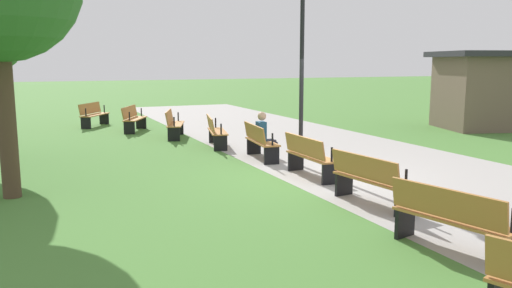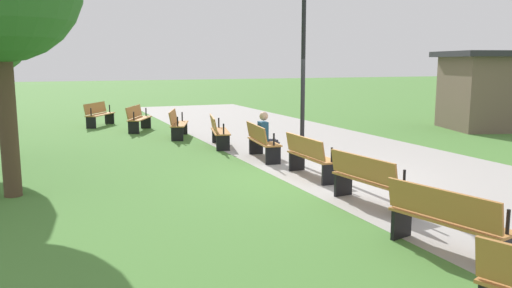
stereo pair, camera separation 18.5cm
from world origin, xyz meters
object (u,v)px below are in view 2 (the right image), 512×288
bench_7 (446,220)px  bench_0 (99,114)px  bench_1 (138,118)px  lamp_post (304,37)px  person_seated (267,134)px  bench_5 (310,156)px  bench_4 (262,141)px  kiosk (486,90)px  bench_2 (177,123)px  bench_3 (218,131)px  bench_6 (368,179)px

bench_7 → bench_0: bearing=176.6°
bench_0 → bench_1: size_ratio=0.97×
lamp_post → person_seated: bearing=-161.4°
bench_5 → person_seated: 2.33m
bench_4 → kiosk: 10.15m
bench_2 → bench_5: bearing=29.7°
bench_0 → bench_3: size_ratio=0.96×
bench_6 → kiosk: size_ratio=0.43×
bench_1 → lamp_post: 8.56m
bench_1 → bench_5: 9.18m
bench_1 → person_seated: 6.94m
bench_1 → bench_7: size_ratio=0.99×
bench_4 → bench_6: same height
bench_7 → kiosk: bearing=118.9°
bench_7 → person_seated: size_ratio=1.39×
bench_6 → kiosk: (-6.95, 9.83, 0.98)m
bench_3 → bench_6: size_ratio=1.01×
bench_0 → bench_2: 4.62m
bench_3 → bench_5: 4.62m
person_seated → lamp_post: lamp_post is taller
bench_4 → lamp_post: lamp_post is taller
bench_3 → kiosk: size_ratio=0.44×
bench_2 → lamp_post: (5.66, 1.59, 2.54)m
lamp_post → bench_1: bearing=-162.2°
bench_1 → bench_4: 6.91m
bench_0 → lamp_post: lamp_post is taller
bench_5 → kiosk: 10.79m
bench_0 → kiosk: size_ratio=0.42×
bench_2 → bench_6: (9.12, 1.05, 0.00)m
bench_6 → person_seated: bearing=171.6°
bench_4 → bench_2: bearing=-160.3°
bench_3 → kiosk: (-0.05, 10.22, 0.98)m
bench_5 → bench_7: size_ratio=0.96×
bench_2 → bench_3: 2.31m
bench_6 → person_seated: 4.64m
bench_6 → kiosk: 12.08m
bench_5 → lamp_post: (-1.15, 0.41, 2.54)m
bench_3 → bench_6: 6.91m
bench_3 → bench_7: size_ratio=1.00×
bench_1 → lamp_post: size_ratio=0.38×
lamp_post → bench_2: bearing=-164.3°
bench_7 → kiosk: size_ratio=0.44×
kiosk → bench_6: bearing=-38.4°
bench_3 → bench_4: bearing=23.1°
person_seated → bench_2: bearing=-158.5°
bench_1 → person_seated: bearing=44.0°
bench_3 → bench_4: (2.28, 0.40, 0.00)m
bench_1 → bench_3: same height
bench_6 → bench_7: (2.28, -0.40, 0.00)m
bench_1 → bench_4: same height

